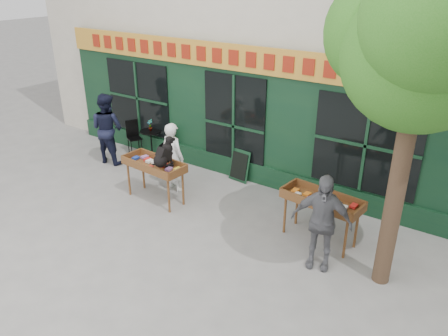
{
  "coord_description": "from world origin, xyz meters",
  "views": [
    {
      "loc": [
        5.46,
        -6.15,
        4.83
      ],
      "look_at": [
        0.94,
        0.5,
        1.15
      ],
      "focal_mm": 35.0,
      "sensor_mm": 36.0,
      "label": 1
    }
  ],
  "objects_px": {
    "dog": "(163,151)",
    "man_right": "(321,222)",
    "book_cart_center": "(154,167)",
    "woman": "(173,157)",
    "book_cart_right": "(322,203)",
    "man_left": "(107,128)",
    "bistro_table": "(151,138)"
  },
  "relations": [
    {
      "from": "dog",
      "to": "man_right",
      "type": "distance_m",
      "value": 3.7
    },
    {
      "from": "book_cart_center",
      "to": "woman",
      "type": "relative_size",
      "value": 0.93
    },
    {
      "from": "book_cart_right",
      "to": "man_left",
      "type": "bearing_deg",
      "value": -176.82
    },
    {
      "from": "book_cart_right",
      "to": "man_left",
      "type": "xyz_separation_m",
      "value": [
        -6.25,
        0.37,
        0.13
      ]
    },
    {
      "from": "book_cart_right",
      "to": "man_left",
      "type": "distance_m",
      "value": 6.26
    },
    {
      "from": "man_left",
      "to": "book_cart_right",
      "type": "bearing_deg",
      "value": 169.95
    },
    {
      "from": "man_right",
      "to": "man_left",
      "type": "xyz_separation_m",
      "value": [
        -6.55,
        1.12,
        0.07
      ]
    },
    {
      "from": "book_cart_right",
      "to": "woman",
      "type": "bearing_deg",
      "value": -174.74
    },
    {
      "from": "bistro_table",
      "to": "man_right",
      "type": "bearing_deg",
      "value": -19.09
    },
    {
      "from": "dog",
      "to": "man_left",
      "type": "relative_size",
      "value": 0.31
    },
    {
      "from": "book_cart_right",
      "to": "dog",
      "type": "bearing_deg",
      "value": -163.11
    },
    {
      "from": "bistro_table",
      "to": "man_left",
      "type": "xyz_separation_m",
      "value": [
        -0.7,
        -0.9,
        0.41
      ]
    },
    {
      "from": "dog",
      "to": "man_left",
      "type": "bearing_deg",
      "value": 165.46
    },
    {
      "from": "book_cart_center",
      "to": "woman",
      "type": "bearing_deg",
      "value": 94.4
    },
    {
      "from": "dog",
      "to": "book_cart_right",
      "type": "relative_size",
      "value": 0.38
    },
    {
      "from": "dog",
      "to": "bistro_table",
      "type": "bearing_deg",
      "value": 143.47
    },
    {
      "from": "book_cart_right",
      "to": "man_right",
      "type": "distance_m",
      "value": 0.81
    },
    {
      "from": "book_cart_center",
      "to": "bistro_table",
      "type": "relative_size",
      "value": 2.03
    },
    {
      "from": "dog",
      "to": "man_right",
      "type": "relative_size",
      "value": 0.34
    },
    {
      "from": "man_right",
      "to": "book_cart_right",
      "type": "bearing_deg",
      "value": 98.41
    },
    {
      "from": "woman",
      "to": "book_cart_right",
      "type": "height_order",
      "value": "woman"
    },
    {
      "from": "book_cart_center",
      "to": "woman",
      "type": "distance_m",
      "value": 0.65
    },
    {
      "from": "dog",
      "to": "book_cart_right",
      "type": "height_order",
      "value": "dog"
    },
    {
      "from": "man_right",
      "to": "man_left",
      "type": "bearing_deg",
      "value": 156.87
    },
    {
      "from": "book_cart_center",
      "to": "bistro_table",
      "type": "bearing_deg",
      "value": 139.22
    },
    {
      "from": "book_cart_center",
      "to": "man_left",
      "type": "bearing_deg",
      "value": 164.05
    },
    {
      "from": "woman",
      "to": "man_left",
      "type": "distance_m",
      "value": 2.54
    },
    {
      "from": "man_right",
      "to": "bistro_table",
      "type": "bearing_deg",
      "value": 147.52
    },
    {
      "from": "book_cart_center",
      "to": "man_right",
      "type": "distance_m",
      "value": 4.03
    },
    {
      "from": "dog",
      "to": "man_left",
      "type": "height_order",
      "value": "man_left"
    },
    {
      "from": "man_left",
      "to": "woman",
      "type": "bearing_deg",
      "value": 166.91
    },
    {
      "from": "woman",
      "to": "dog",
      "type": "bearing_deg",
      "value": 120.97
    }
  ]
}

